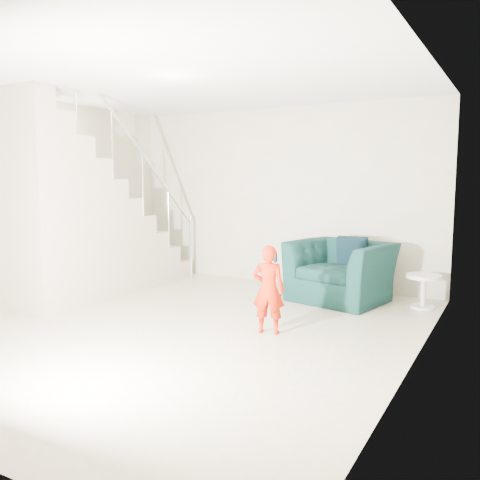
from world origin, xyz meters
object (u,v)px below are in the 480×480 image
object	(u,v)px
armchair	(341,271)
side_table	(424,286)
staircase	(80,229)
toddler	(268,289)

from	to	relation	value
armchair	side_table	bearing A→B (deg)	18.62
side_table	staircase	distance (m)	4.60
side_table	staircase	xyz separation A→B (m)	(-4.25, -1.64, 0.66)
toddler	staircase	world-z (taller)	staircase
armchair	side_table	world-z (taller)	armchair
armchair	staircase	bearing A→B (deg)	-141.88
armchair	toddler	xyz separation A→B (m)	(-0.22, -1.77, 0.08)
armchair	staircase	world-z (taller)	staircase
side_table	toddler	bearing A→B (deg)	-123.91
armchair	staircase	size ratio (longest dim) A/B	0.34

